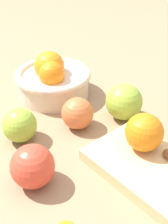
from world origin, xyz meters
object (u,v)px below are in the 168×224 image
object	(u,v)px
bowl	(53,79)
apple_back_left	(77,113)
orange_on_board	(144,132)
cutting_board	(149,168)
apple_front_left	(20,125)
apple_front_right	(33,166)
apple_back_center	(124,102)

from	to	relation	value
bowl	apple_back_left	world-z (taller)	bowl
orange_on_board	cutting_board	bearing A→B (deg)	-24.93
bowl	cutting_board	distance (m)	0.34
bowl	apple_front_left	bearing A→B (deg)	-50.09
apple_back_left	apple_front_left	world-z (taller)	apple_front_left
bowl	orange_on_board	xyz separation A→B (m)	(0.30, 0.02, 0.02)
apple_front_right	bowl	bearing A→B (deg)	144.22
cutting_board	orange_on_board	size ratio (longest dim) A/B	3.06
apple_back_center	apple_back_left	size ratio (longest dim) A/B	1.19
apple_front_left	apple_front_right	bearing A→B (deg)	-14.50
apple_front_right	apple_front_left	xyz separation A→B (m)	(-0.12, 0.03, -0.00)
apple_front_right	apple_front_left	distance (m)	0.13
bowl	apple_back_center	xyz separation A→B (m)	(0.18, 0.08, -0.00)
cutting_board	apple_front_right	distance (m)	0.21
cutting_board	bowl	bearing A→B (deg)	-178.93
cutting_board	apple_front_right	size ratio (longest dim) A/B	2.85
apple_back_center	cutting_board	bearing A→B (deg)	-24.92
orange_on_board	bowl	bearing A→B (deg)	-175.29
apple_front_left	cutting_board	bearing A→B (deg)	34.61
cutting_board	apple_front_left	xyz separation A→B (m)	(-0.22, -0.15, 0.02)
cutting_board	apple_front_left	world-z (taller)	apple_front_left
apple_back_center	apple_front_left	distance (m)	0.23
orange_on_board	apple_back_center	size ratio (longest dim) A/B	0.87
orange_on_board	apple_back_left	distance (m)	0.16
apple_front_right	apple_back_left	size ratio (longest dim) A/B	1.11
apple_front_right	apple_back_left	xyz separation A→B (m)	(-0.10, 0.15, -0.00)
apple_front_left	bowl	bearing A→B (deg)	129.91
bowl	apple_front_left	size ratio (longest dim) A/B	2.67
bowl	apple_back_left	bearing A→B (deg)	-9.05
bowl	apple_front_right	size ratio (longest dim) A/B	2.45
bowl	orange_on_board	bearing A→B (deg)	4.71
apple_back_center	apple_back_left	distance (m)	0.11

